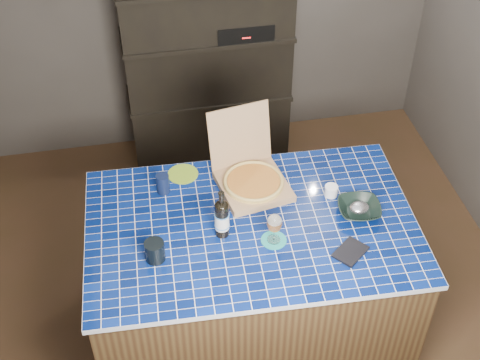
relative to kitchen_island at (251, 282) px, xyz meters
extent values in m
plane|color=#533523|center=(0.04, 0.29, -0.48)|extent=(3.50, 3.50, 0.00)
cube|color=black|center=(0.04, 1.82, 0.42)|extent=(1.20, 0.40, 1.80)
cube|color=black|center=(0.29, 1.77, 0.65)|extent=(0.40, 0.32, 0.12)
cube|color=#4C381E|center=(0.00, 0.00, -0.02)|extent=(1.73, 1.12, 0.92)
cube|color=#041243|center=(0.00, 0.00, 0.46)|extent=(1.77, 1.16, 0.03)
cube|color=#A47B54|center=(0.06, 0.27, 0.49)|extent=(0.41, 0.41, 0.04)
cube|color=#A47B54|center=(0.03, 0.48, 0.69)|extent=(0.37, 0.14, 0.35)
cylinder|color=tan|center=(0.06, 0.27, 0.52)|extent=(0.33, 0.33, 0.01)
cylinder|color=maroon|center=(0.06, 0.27, 0.53)|extent=(0.29, 0.29, 0.01)
torus|color=tan|center=(0.06, 0.27, 0.53)|extent=(0.33, 0.33, 0.02)
cylinder|color=black|center=(-0.16, -0.04, 0.57)|extent=(0.07, 0.07, 0.20)
ellipsoid|color=black|center=(-0.16, -0.04, 0.67)|extent=(0.07, 0.07, 0.04)
cylinder|color=black|center=(-0.16, -0.04, 0.72)|extent=(0.03, 0.03, 0.08)
cylinder|color=silver|center=(-0.16, -0.04, 0.56)|extent=(0.07, 0.07, 0.09)
cylinder|color=#3B7BCA|center=(-0.16, -0.04, 0.54)|extent=(0.08, 0.08, 0.01)
cylinder|color=#3B7BCA|center=(-0.16, -0.04, 0.61)|extent=(0.08, 0.08, 0.01)
cylinder|color=teal|center=(0.09, -0.14, 0.48)|extent=(0.13, 0.13, 0.01)
cylinder|color=white|center=(0.09, -0.14, 0.48)|extent=(0.07, 0.07, 0.00)
cylinder|color=white|center=(0.09, -0.14, 0.52)|extent=(0.01, 0.01, 0.07)
ellipsoid|color=white|center=(0.09, -0.14, 0.60)|extent=(0.08, 0.08, 0.10)
cylinder|color=#C46F1F|center=(0.09, -0.14, 0.59)|extent=(0.06, 0.06, 0.05)
cylinder|color=white|center=(0.09, -0.14, 0.62)|extent=(0.07, 0.07, 0.02)
cylinder|color=black|center=(-0.52, -0.14, 0.53)|extent=(0.10, 0.10, 0.11)
cube|color=black|center=(0.45, -0.29, 0.48)|extent=(0.21, 0.20, 0.01)
imported|color=black|center=(0.58, -0.03, 0.50)|extent=(0.25, 0.25, 0.06)
ellipsoid|color=silver|center=(0.58, -0.03, 0.51)|extent=(0.11, 0.09, 0.05)
cylinder|color=white|center=(0.47, 0.14, 0.50)|extent=(0.07, 0.07, 0.06)
cylinder|color=black|center=(-0.43, 0.34, 0.53)|extent=(0.07, 0.07, 0.11)
cylinder|color=#7DA323|center=(-0.30, 0.46, 0.48)|extent=(0.17, 0.17, 0.01)
camera|label=1|loc=(-0.52, -2.39, 2.98)|focal=50.00mm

